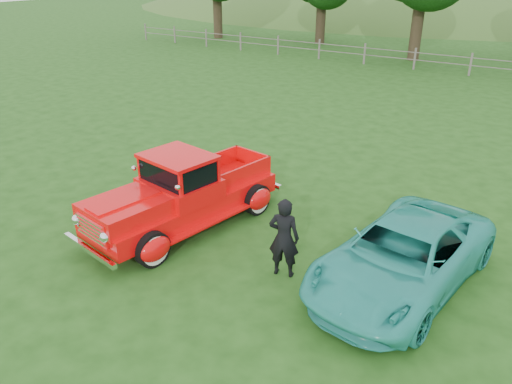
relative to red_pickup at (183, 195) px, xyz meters
The scene contains 6 objects.
ground 2.08m from the red_pickup, 27.03° to the right, with size 140.00×140.00×0.00m, color #1C4612.
distant_hills 58.88m from the red_pickup, 92.32° to the left, with size 116.00×60.00×18.00m.
fence_line 21.20m from the red_pickup, 85.37° to the left, with size 48.00×0.12×1.20m.
red_pickup is the anchor object (origin of this frame).
teal_sedan 5.01m from the red_pickup, ahead, with size 2.12×4.59×1.28m, color teal.
man 2.97m from the red_pickup, ahead, with size 0.60×0.39×1.64m, color black.
Camera 1 is at (5.36, -6.76, 5.65)m, focal length 35.00 mm.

